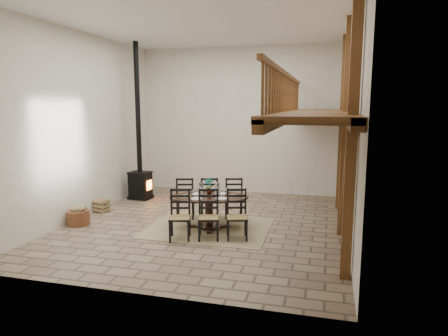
% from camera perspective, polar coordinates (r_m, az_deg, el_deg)
% --- Properties ---
extents(ground, '(8.00, 8.00, 0.00)m').
position_cam_1_polar(ground, '(10.51, -2.59, -7.94)').
color(ground, gray).
rests_on(ground, ground).
extents(room_shell, '(7.02, 8.02, 5.01)m').
position_cam_1_polar(room_shell, '(9.76, 4.05, 8.71)').
color(room_shell, white).
rests_on(room_shell, ground).
extents(rug, '(3.00, 2.50, 0.02)m').
position_cam_1_polar(rug, '(10.15, -2.13, -8.49)').
color(rug, tan).
rests_on(rug, ground).
extents(dining_table, '(2.32, 2.60, 1.27)m').
position_cam_1_polar(dining_table, '(10.03, -2.14, -6.23)').
color(dining_table, black).
rests_on(dining_table, ground).
extents(wood_stove, '(0.73, 0.58, 5.00)m').
position_cam_1_polar(wood_stove, '(13.23, -11.95, 0.39)').
color(wood_stove, black).
rests_on(wood_stove, ground).
extents(log_basket, '(0.58, 0.58, 0.48)m').
position_cam_1_polar(log_basket, '(11.00, -20.10, -6.59)').
color(log_basket, brown).
rests_on(log_basket, ground).
extents(log_stack, '(0.45, 0.46, 0.37)m').
position_cam_1_polar(log_stack, '(12.07, -17.07, -5.17)').
color(log_stack, '#9F8559').
rests_on(log_stack, ground).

